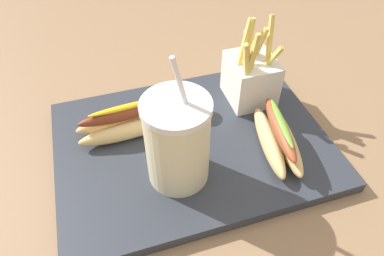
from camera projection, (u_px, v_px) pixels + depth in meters
name	position (u px, v px, depth m)	size (l,w,h in m)	color
ground_plane	(192.00, 152.00, 0.63)	(2.40, 2.40, 0.02)	#8C6B4C
food_tray	(192.00, 144.00, 0.61)	(0.46, 0.34, 0.02)	#2D333D
soda_cup	(177.00, 142.00, 0.50)	(0.10, 0.10, 0.22)	beige
fries_basket	(251.00, 78.00, 0.65)	(0.08, 0.09, 0.16)	white
hot_dog_1	(127.00, 122.00, 0.60)	(0.18, 0.07, 0.06)	#DBB775
hot_dog_2	(278.00, 137.00, 0.58)	(0.08, 0.17, 0.06)	#DBB775
ketchup_cup_1	(200.00, 110.00, 0.64)	(0.04, 0.04, 0.02)	white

